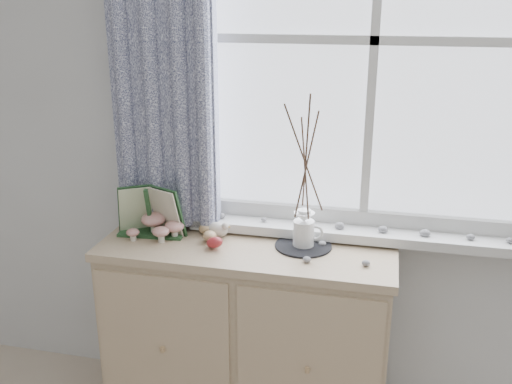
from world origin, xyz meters
TOP-DOWN VIEW (x-y plane):
  - sideboard at (-0.15, 1.75)m, footprint 1.20×0.45m
  - botanical_book at (-0.57, 1.74)m, footprint 0.33×0.16m
  - toadstool_cluster at (-0.53, 1.75)m, footprint 0.23×0.16m
  - wooden_eggs at (-0.31, 1.76)m, footprint 0.14×0.17m
  - songbird_figurine at (-0.30, 1.82)m, footprint 0.14×0.09m
  - crocheted_doily at (0.08, 1.79)m, footprint 0.23×0.23m
  - twig_pitcher at (0.08, 1.79)m, footprint 0.26×0.26m
  - sideboard_pebbles at (0.15, 1.75)m, footprint 0.33×0.23m

SIDE VIEW (x-z plane):
  - sideboard at x=-0.15m, z-range 0.00..0.85m
  - crocheted_doily at x=0.08m, z-range 0.85..0.86m
  - sideboard_pebbles at x=0.15m, z-range 0.85..0.87m
  - wooden_eggs at x=-0.31m, z-range 0.84..0.91m
  - songbird_figurine at x=-0.30m, z-range 0.85..0.92m
  - toadstool_cluster at x=-0.53m, z-range 0.86..0.95m
  - botanical_book at x=-0.57m, z-range 0.85..1.07m
  - twig_pitcher at x=0.08m, z-range 0.90..1.54m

